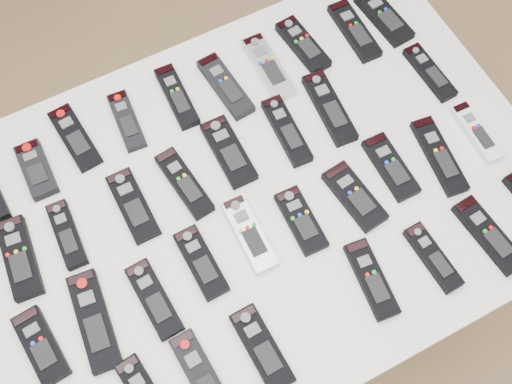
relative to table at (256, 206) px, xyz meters
name	(u,v)px	position (x,y,z in m)	size (l,w,h in m)	color
ground	(229,293)	(-0.08, 0.04, -0.72)	(4.00, 4.00, 0.00)	olive
table	(256,206)	(0.00, 0.00, 0.00)	(1.25, 0.88, 0.78)	white
remote_1	(36,170)	(-0.40, 0.27, 0.07)	(0.06, 0.14, 0.02)	black
remote_2	(75,138)	(-0.29, 0.31, 0.07)	(0.05, 0.17, 0.02)	black
remote_3	(127,121)	(-0.17, 0.30, 0.07)	(0.05, 0.15, 0.02)	black
remote_4	(177,97)	(-0.05, 0.30, 0.07)	(0.05, 0.17, 0.02)	black
remote_5	(226,86)	(0.06, 0.27, 0.07)	(0.05, 0.18, 0.02)	black
remote_6	(268,67)	(0.18, 0.27, 0.07)	(0.05, 0.18, 0.02)	#B7B7BC
remote_7	(303,45)	(0.28, 0.29, 0.07)	(0.05, 0.16, 0.02)	black
remote_8	(354,31)	(0.41, 0.27, 0.07)	(0.05, 0.18, 0.02)	black
remote_9	(384,17)	(0.50, 0.27, 0.07)	(0.06, 0.17, 0.02)	black
remote_10	(20,258)	(-0.49, 0.10, 0.07)	(0.06, 0.18, 0.02)	black
remote_11	(67,235)	(-0.39, 0.10, 0.07)	(0.04, 0.15, 0.02)	black
remote_12	(133,206)	(-0.24, 0.10, 0.07)	(0.06, 0.17, 0.02)	black
remote_13	(184,183)	(-0.13, 0.09, 0.07)	(0.05, 0.17, 0.02)	black
remote_14	(229,152)	(-0.01, 0.12, 0.07)	(0.06, 0.17, 0.02)	black
remote_15	(287,131)	(0.13, 0.10, 0.07)	(0.05, 0.18, 0.02)	black
remote_16	(329,108)	(0.25, 0.11, 0.07)	(0.05, 0.19, 0.02)	black
remote_17	(430,72)	(0.50, 0.09, 0.07)	(0.04, 0.16, 0.02)	black
remote_18	(41,346)	(-0.52, -0.09, 0.07)	(0.06, 0.15, 0.02)	black
remote_19	(94,321)	(-0.41, -0.09, 0.07)	(0.06, 0.20, 0.02)	black
remote_20	(154,299)	(-0.29, -0.11, 0.07)	(0.05, 0.17, 0.02)	black
remote_21	(201,263)	(-0.17, -0.08, 0.07)	(0.05, 0.16, 0.02)	black
remote_22	(249,234)	(-0.05, -0.07, 0.07)	(0.05, 0.17, 0.02)	#B7B7BC
remote_23	(301,221)	(0.06, -0.10, 0.07)	(0.06, 0.15, 0.02)	black
remote_24	(355,196)	(0.18, -0.10, 0.07)	(0.06, 0.16, 0.02)	black
remote_25	(391,167)	(0.29, -0.08, 0.07)	(0.06, 0.16, 0.02)	black
remote_26	(439,156)	(0.40, -0.11, 0.07)	(0.05, 0.19, 0.02)	black
remote_27	(476,132)	(0.51, -0.10, 0.07)	(0.04, 0.16, 0.02)	silver
remote_30	(204,381)	(-0.27, -0.30, 0.07)	(0.05, 0.20, 0.02)	black
remote_31	(262,348)	(-0.14, -0.29, 0.07)	(0.06, 0.17, 0.02)	black
remote_32	(371,279)	(0.12, -0.27, 0.07)	(0.05, 0.17, 0.02)	black
remote_33	(433,258)	(0.25, -0.29, 0.07)	(0.04, 0.15, 0.02)	black
remote_34	(489,235)	(0.38, -0.31, 0.07)	(0.05, 0.18, 0.02)	black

